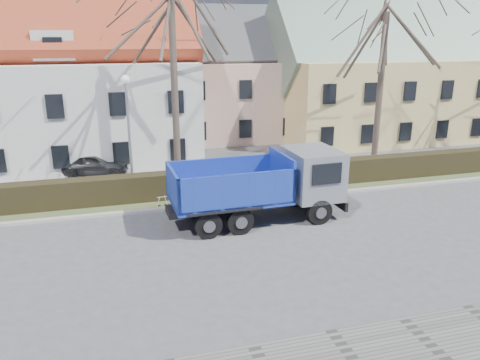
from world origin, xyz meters
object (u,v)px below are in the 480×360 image
object	(u,v)px
dump_truck	(252,187)
cart_frame	(158,202)
streetlight	(129,137)
parked_car_a	(93,164)

from	to	relation	value
dump_truck	cart_frame	size ratio (longest dim) A/B	11.40
dump_truck	streetlight	size ratio (longest dim) A/B	1.28
parked_car_a	streetlight	bearing A→B (deg)	-143.96
streetlight	cart_frame	xyz separation A→B (m)	(1.01, -2.11, -2.72)
dump_truck	streetlight	world-z (taller)	streetlight
cart_frame	parked_car_a	distance (m)	7.15
dump_truck	parked_car_a	distance (m)	11.37
streetlight	parked_car_a	distance (m)	5.35
dump_truck	streetlight	bearing A→B (deg)	133.03
streetlight	parked_car_a	size ratio (longest dim) A/B	1.54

